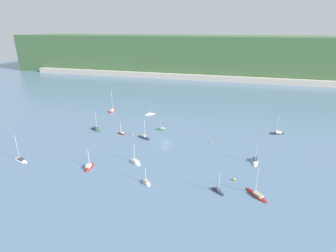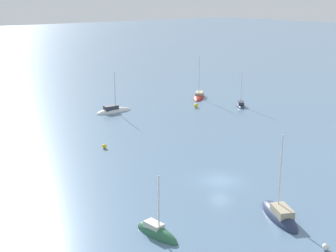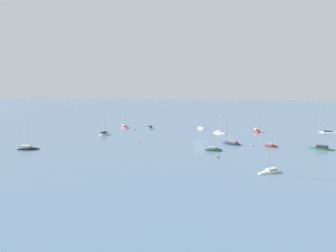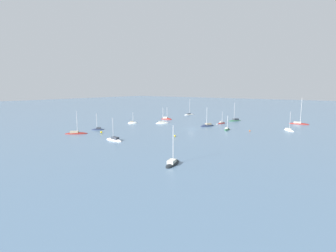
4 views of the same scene
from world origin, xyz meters
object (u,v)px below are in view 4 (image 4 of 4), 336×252
(sailboat_11, at_px, (114,140))
(sailboat_13, at_px, (189,115))
(sailboat_8, at_px, (133,123))
(sailboat_12, at_px, (289,130))
(sailboat_6, at_px, (207,126))
(sailboat_0, at_px, (162,123))
(sailboat_5, at_px, (299,124))
(mooring_buoy_0, at_px, (250,131))
(mooring_buoy_1, at_px, (217,124))
(sailboat_3, at_px, (98,129))
(sailboat_7, at_px, (227,130))
(sailboat_1, at_px, (235,121))
(sailboat_2, at_px, (76,134))
(sailboat_10, at_px, (172,164))
(mooring_buoy_2, at_px, (101,132))
(mooring_buoy_3, at_px, (175,136))
(sailboat_9, at_px, (222,123))
(sailboat_4, at_px, (166,119))

(sailboat_11, bearing_deg, sailboat_13, -72.83)
(sailboat_8, height_order, sailboat_12, sailboat_12)
(sailboat_6, height_order, sailboat_8, sailboat_6)
(sailboat_0, distance_m, sailboat_5, 65.25)
(mooring_buoy_0, bearing_deg, sailboat_8, -79.23)
(sailboat_0, relative_size, sailboat_8, 1.31)
(sailboat_0, relative_size, mooring_buoy_1, 13.18)
(sailboat_3, xyz_separation_m, sailboat_7, (-30.61, 43.66, -0.05))
(sailboat_1, height_order, sailboat_2, sailboat_1)
(sailboat_10, bearing_deg, mooring_buoy_0, -14.01)
(sailboat_7, relative_size, mooring_buoy_1, 10.81)
(mooring_buoy_2, height_order, mooring_buoy_3, mooring_buoy_2)
(sailboat_5, height_order, mooring_buoy_2, sailboat_5)
(sailboat_5, distance_m, mooring_buoy_3, 67.88)
(sailboat_8, relative_size, sailboat_11, 0.77)
(sailboat_12, bearing_deg, sailboat_11, -80.22)
(sailboat_9, distance_m, mooring_buoy_2, 57.93)
(sailboat_1, relative_size, sailboat_10, 1.03)
(sailboat_9, xyz_separation_m, sailboat_13, (-24.87, -33.49, -0.01))
(sailboat_13, bearing_deg, sailboat_3, -164.13)
(sailboat_11, relative_size, mooring_buoy_3, 12.89)
(sailboat_11, distance_m, sailboat_13, 86.20)
(mooring_buoy_1, bearing_deg, mooring_buoy_3, 0.92)
(sailboat_4, height_order, sailboat_13, sailboat_13)
(mooring_buoy_0, bearing_deg, mooring_buoy_3, -34.26)
(sailboat_7, height_order, sailboat_9, sailboat_7)
(sailboat_1, distance_m, sailboat_2, 79.40)
(sailboat_4, bearing_deg, sailboat_7, -27.66)
(mooring_buoy_1, bearing_deg, sailboat_3, -39.16)
(sailboat_0, height_order, mooring_buoy_1, sailboat_0)
(sailboat_5, distance_m, mooring_buoy_0, 36.57)
(sailboat_9, distance_m, mooring_buoy_1, 5.51)
(sailboat_4, relative_size, sailboat_8, 1.21)
(sailboat_8, distance_m, sailboat_9, 43.17)
(sailboat_5, relative_size, mooring_buoy_1, 20.72)
(sailboat_1, bearing_deg, sailboat_8, -17.79)
(sailboat_9, xyz_separation_m, sailboat_10, (69.23, 19.33, 0.02))
(sailboat_10, distance_m, mooring_buoy_2, 48.70)
(sailboat_2, height_order, sailboat_4, sailboat_2)
(mooring_buoy_1, distance_m, mooring_buoy_3, 35.56)
(sailboat_5, relative_size, sailboat_12, 1.57)
(sailboat_8, bearing_deg, mooring_buoy_2, -117.65)
(mooring_buoy_2, bearing_deg, mooring_buoy_3, 111.64)
(sailboat_1, distance_m, sailboat_5, 30.07)
(sailboat_11, xyz_separation_m, mooring_buoy_1, (-53.01, 11.79, 0.19))
(sailboat_10, distance_m, mooring_buoy_0, 54.56)
(sailboat_1, distance_m, sailboat_3, 70.09)
(sailboat_12, bearing_deg, sailboat_3, -98.48)
(sailboat_5, bearing_deg, sailboat_1, -171.33)
(sailboat_7, relative_size, sailboat_9, 1.05)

